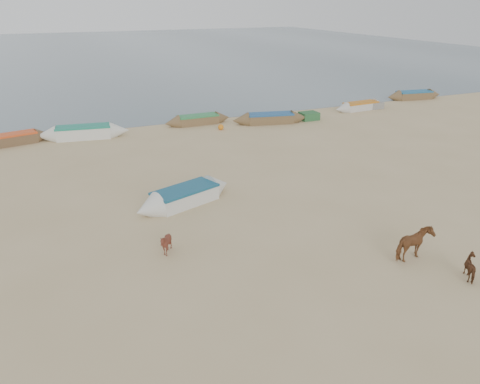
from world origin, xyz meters
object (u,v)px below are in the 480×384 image
(calf_right, at_px, (473,268))
(near_canoe, at_px, (185,196))
(cow_adult, at_px, (414,244))
(calf_front, at_px, (166,243))

(calf_right, xyz_separation_m, near_canoe, (-7.66, 10.74, -0.03))
(cow_adult, xyz_separation_m, calf_right, (1.06, -1.93, -0.23))
(calf_front, relative_size, near_canoe, 0.17)
(near_canoe, bearing_deg, calf_front, -135.78)
(cow_adult, bearing_deg, calf_right, -161.14)
(cow_adult, distance_m, calf_right, 2.21)
(cow_adult, height_order, calf_right, cow_adult)
(calf_right, bearing_deg, calf_front, 63.90)
(cow_adult, xyz_separation_m, near_canoe, (-6.60, 8.82, -0.26))
(cow_adult, relative_size, near_canoe, 0.29)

